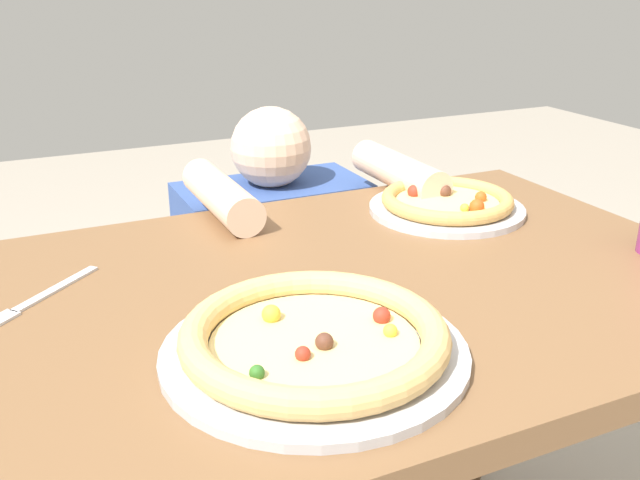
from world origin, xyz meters
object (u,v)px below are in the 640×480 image
pizza_far (447,203)px  fork (40,298)px  pizza_near (315,340)px  diner_seated (276,318)px

pizza_far → fork: pizza_far is taller
pizza_far → pizza_near: bearing=-139.8°
pizza_near → pizza_far: pizza_near is taller
pizza_near → pizza_far: 0.57m
diner_seated → pizza_near: bearing=-107.9°
pizza_far → fork: 0.72m
pizza_near → pizza_far: (0.44, 0.37, -0.00)m
pizza_near → diner_seated: bearing=72.1°
fork → diner_seated: size_ratio=0.18×
pizza_near → diner_seated: (0.25, 0.76, -0.38)m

